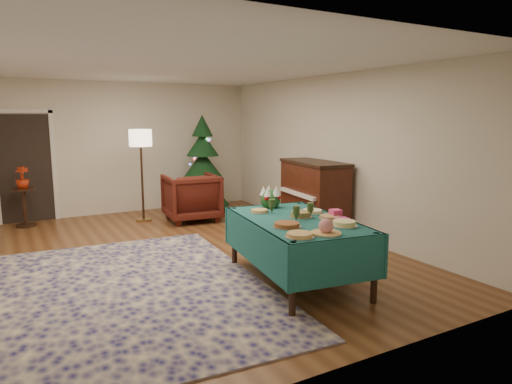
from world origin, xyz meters
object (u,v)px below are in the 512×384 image
armchair (191,195)px  floor_lamp (141,143)px  gift_box (336,214)px  piano (314,198)px  christmas_tree (203,168)px  buffet_table (296,232)px  side_table (25,208)px  potted_plant (23,182)px

armchair → floor_lamp: size_ratio=0.57×
gift_box → piano: 2.36m
christmas_tree → buffet_table: bearing=-98.9°
floor_lamp → side_table: size_ratio=2.50×
gift_box → armchair: 3.96m
side_table → armchair: bearing=-19.8°
buffet_table → piano: piano is taller
buffet_table → potted_plant: 5.51m
side_table → christmas_tree: (3.45, -0.18, 0.57)m
armchair → christmas_tree: bearing=-120.5°
side_table → piano: (4.36, -2.92, 0.27)m
buffet_table → side_table: size_ratio=3.04×
side_table → christmas_tree: 3.50m
christmas_tree → side_table: bearing=177.1°
gift_box → floor_lamp: 4.57m
potted_plant → piano: (4.36, -2.92, -0.21)m
floor_lamp → side_table: (-2.02, 0.58, -1.15)m
piano → buffet_table: bearing=-131.3°
christmas_tree → piano: christmas_tree is taller
buffet_table → floor_lamp: (-0.71, 4.19, 0.87)m
potted_plant → christmas_tree: bearing=-2.9°
side_table → christmas_tree: size_ratio=0.35×
side_table → christmas_tree: christmas_tree is taller
floor_lamp → potted_plant: size_ratio=4.38×
gift_box → armchair: size_ratio=0.12×
piano → gift_box: bearing=-120.1°
buffet_table → christmas_tree: bearing=81.1°
buffet_table → armchair: armchair is taller
floor_lamp → potted_plant: (-2.02, 0.58, -0.67)m
gift_box → christmas_tree: size_ratio=0.06×
buffet_table → floor_lamp: bearing=99.6°
armchair → piano: (1.51, -1.90, 0.11)m
floor_lamp → christmas_tree: 1.60m
armchair → side_table: size_ratio=1.42×
floor_lamp → piano: floor_lamp is taller
floor_lamp → potted_plant: 2.21m
buffet_table → piano: size_ratio=1.42×
potted_plant → piano: bearing=-33.8°
armchair → side_table: bearing=-14.7°
buffet_table → floor_lamp: 4.34m
floor_lamp → gift_box: bearing=-75.1°
armchair → christmas_tree: christmas_tree is taller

